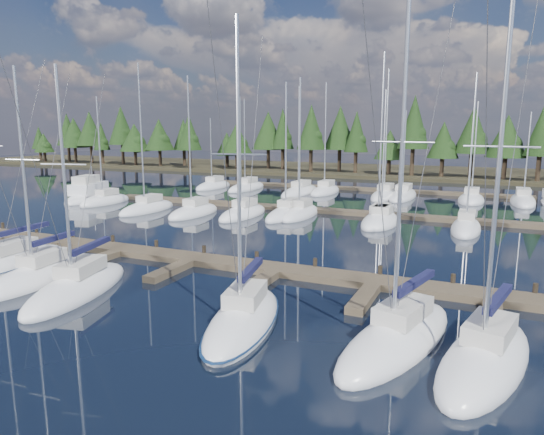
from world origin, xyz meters
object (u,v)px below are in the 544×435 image
at_px(main_dock, 191,261).
at_px(front_sailboat_2, 39,276).
at_px(front_sailboat_1, 7,264).
at_px(front_sailboat_6, 485,359).
at_px(front_sailboat_3, 78,288).
at_px(front_sailboat_4, 243,320).
at_px(motor_yacht_left, 89,195).
at_px(front_sailboat_5, 398,337).

xyz_separation_m(main_dock, front_sailboat_2, (-6.08, -6.59, 0.09)).
xyz_separation_m(front_sailboat_1, front_sailboat_6, (27.95, -1.63, 0.02)).
xyz_separation_m(main_dock, front_sailboat_3, (-2.44, -7.19, 0.08)).
relative_size(front_sailboat_2, front_sailboat_3, 1.01).
height_order(front_sailboat_4, front_sailboat_6, front_sailboat_6).
bearing_deg(main_dock, front_sailboat_3, -108.77).
bearing_deg(motor_yacht_left, front_sailboat_2, -50.03).
xyz_separation_m(front_sailboat_2, front_sailboat_5, (20.53, 0.02, 0.01)).
height_order(front_sailboat_2, motor_yacht_left, front_sailboat_2).
relative_size(front_sailboat_2, front_sailboat_4, 0.92).
bearing_deg(front_sailboat_5, front_sailboat_4, -172.11).
bearing_deg(motor_yacht_left, main_dock, -34.89).
relative_size(main_dock, front_sailboat_3, 3.47).
distance_m(front_sailboat_1, motor_yacht_left, 30.66).
distance_m(front_sailboat_4, front_sailboat_6, 9.99).
relative_size(front_sailboat_1, motor_yacht_left, 1.33).
bearing_deg(front_sailboat_4, main_dock, 136.05).
bearing_deg(front_sailboat_1, main_dock, 28.41).
distance_m(front_sailboat_2, front_sailboat_3, 3.69).
height_order(main_dock, front_sailboat_2, front_sailboat_2).
bearing_deg(main_dock, front_sailboat_6, -21.92).
xyz_separation_m(front_sailboat_2, motor_yacht_left, (-21.86, 26.08, 0.25)).
bearing_deg(front_sailboat_4, front_sailboat_6, 1.99).
bearing_deg(front_sailboat_2, main_dock, 47.32).
distance_m(front_sailboat_1, front_sailboat_2, 4.25).
xyz_separation_m(front_sailboat_1, front_sailboat_3, (7.75, -1.67, -0.00)).
relative_size(front_sailboat_5, motor_yacht_left, 1.42).
bearing_deg(front_sailboat_5, front_sailboat_1, 177.55).
xyz_separation_m(front_sailboat_2, front_sailboat_4, (13.85, -0.90, 0.00)).
distance_m(main_dock, front_sailboat_2, 8.97).
xyz_separation_m(front_sailboat_3, motor_yacht_left, (-25.50, 26.67, 0.26)).
relative_size(front_sailboat_3, front_sailboat_6, 0.85).
height_order(front_sailboat_1, front_sailboat_4, front_sailboat_1).
bearing_deg(front_sailboat_2, front_sailboat_5, 0.07).
bearing_deg(front_sailboat_1, front_sailboat_6, -3.35).
distance_m(front_sailboat_3, motor_yacht_left, 36.90).
bearing_deg(main_dock, front_sailboat_1, -151.59).
relative_size(front_sailboat_3, motor_yacht_left, 1.20).
relative_size(front_sailboat_1, front_sailboat_3, 1.11).
height_order(front_sailboat_4, front_sailboat_5, front_sailboat_5).
bearing_deg(front_sailboat_4, front_sailboat_1, 173.71).
xyz_separation_m(front_sailboat_5, front_sailboat_6, (3.31, -0.58, 0.01)).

